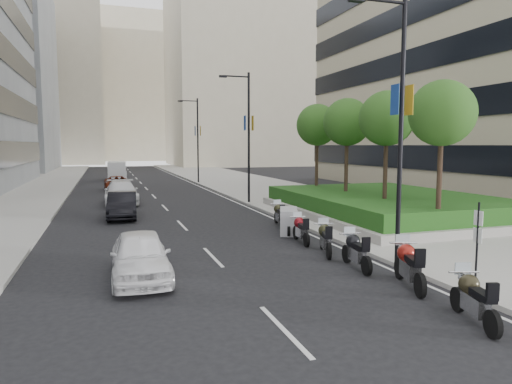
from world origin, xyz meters
name	(u,v)px	position (x,y,z in m)	size (l,w,h in m)	color
ground	(293,285)	(0.00, 0.00, 0.00)	(160.00, 160.00, 0.00)	black
sidewalk_right	(258,186)	(9.00, 30.00, 0.07)	(10.00, 100.00, 0.15)	#9E9B93
sidewalk_left	(19,194)	(-12.00, 30.00, 0.07)	(8.00, 100.00, 0.15)	#9E9B93
lane_edge	(205,189)	(3.70, 30.00, 0.01)	(0.12, 100.00, 0.01)	silver
lane_centre	(148,190)	(-1.50, 30.00, 0.01)	(0.12, 100.00, 0.01)	silver
building_cream_right	(240,77)	(22.00, 80.00, 18.00)	(28.00, 24.00, 36.00)	#B7AD93
building_cream_left	(41,86)	(-18.00, 100.00, 17.00)	(26.00, 24.00, 34.00)	#B7AD93
building_cream_centre	(130,91)	(2.00, 120.00, 19.00)	(30.00, 24.00, 38.00)	#B7AD93
planter	(386,211)	(10.00, 10.00, 0.35)	(10.00, 14.00, 0.40)	#9E9A93
hedge	(386,201)	(10.00, 10.00, 0.95)	(9.40, 13.40, 0.80)	#294F16
tree_0	(442,114)	(8.50, 4.00, 5.42)	(2.80, 2.80, 6.30)	#332319
tree_1	(387,119)	(8.50, 8.00, 5.42)	(2.80, 2.80, 6.30)	#332319
tree_2	(347,123)	(8.50, 12.00, 5.42)	(2.80, 2.80, 6.30)	#332319
tree_3	(317,125)	(8.50, 16.00, 5.42)	(2.80, 2.80, 6.30)	#332319
lamp_post_0	(397,116)	(4.14, 1.00, 5.07)	(2.34, 0.45, 9.00)	black
lamp_post_1	(247,131)	(4.14, 18.00, 5.07)	(2.34, 0.45, 9.00)	black
lamp_post_2	(196,136)	(4.14, 36.00, 5.07)	(2.34, 0.45, 9.00)	black
parking_sign	(477,239)	(4.80, -2.00, 1.46)	(0.06, 0.32, 2.50)	black
motorcycle_0	(474,299)	(2.79, -4.01, 0.58)	(0.89, 2.14, 1.09)	black
motorcycle_1	(409,265)	(3.08, -1.27, 0.65)	(1.03, 2.36, 1.22)	black
motorcycle_2	(356,251)	(2.67, 0.98, 0.60)	(0.75, 2.24, 1.12)	black
motorcycle_3	(325,239)	(2.65, 3.14, 0.59)	(0.93, 2.14, 1.10)	black
motorcycle_4	(301,230)	(2.57, 5.24, 0.56)	(0.71, 2.12, 1.06)	black
motorcycle_5	(289,221)	(2.84, 7.24, 0.58)	(1.43, 2.08, 1.17)	black
motorcycle_6	(279,214)	(3.20, 9.34, 0.58)	(0.72, 2.17, 1.08)	black
car_a	(140,256)	(-4.23, 2.01, 0.73)	(1.73, 4.29, 1.46)	white
car_b	(122,205)	(-4.30, 14.44, 0.73)	(1.55, 4.43, 1.46)	black
car_c	(121,192)	(-4.12, 21.03, 0.80)	(2.23, 5.48, 1.59)	silver
car_d	(117,183)	(-4.16, 31.21, 0.64)	(2.12, 4.59, 1.28)	maroon
delivery_van	(117,171)	(-3.79, 43.77, 1.02)	(2.18, 5.26, 2.18)	white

